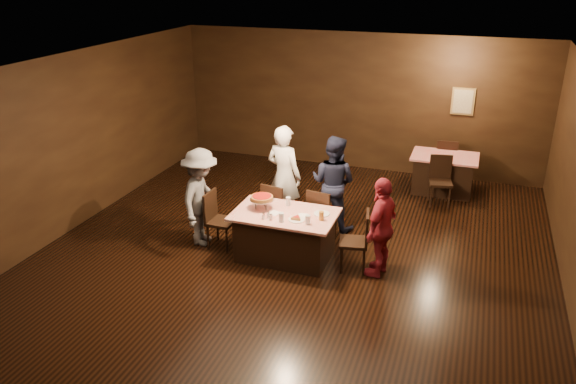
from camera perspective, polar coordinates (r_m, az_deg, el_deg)
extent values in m
plane|color=black|center=(8.61, -0.68, -8.24)|extent=(10.00, 10.00, 0.00)
cube|color=silver|center=(7.52, -0.79, 11.77)|extent=(8.00, 10.00, 0.04)
cube|color=black|center=(12.55, 7.11, 9.03)|extent=(8.00, 0.04, 3.00)
cube|color=black|center=(9.96, -22.99, 3.76)|extent=(0.04, 10.00, 3.00)
cube|color=tan|center=(12.23, 17.35, 8.78)|extent=(0.46, 0.03, 0.56)
cube|color=beige|center=(12.20, 17.34, 8.76)|extent=(0.38, 0.01, 0.48)
cube|color=#AE1B0B|center=(8.87, -0.31, -4.42)|extent=(1.60, 1.00, 0.77)
cube|color=red|center=(11.81, 15.48, 1.81)|extent=(1.30, 0.90, 0.77)
cube|color=black|center=(9.58, -1.08, -1.66)|extent=(0.49, 0.49, 0.95)
cube|color=black|center=(9.36, 3.52, -2.31)|extent=(0.48, 0.48, 0.95)
cube|color=black|center=(9.21, -6.79, -2.87)|extent=(0.43, 0.43, 0.95)
cube|color=black|center=(8.56, 6.67, -4.95)|extent=(0.49, 0.49, 0.95)
cube|color=black|center=(11.12, 15.23, 1.04)|extent=(0.50, 0.50, 0.95)
cube|color=black|center=(12.34, 15.76, 3.14)|extent=(0.44, 0.44, 0.95)
imported|color=white|center=(9.77, -0.40, 1.62)|extent=(0.76, 0.59, 1.83)
imported|color=#181B31|center=(9.72, 4.61, 0.95)|extent=(0.92, 0.77, 1.68)
imported|color=slate|center=(9.25, -8.82, -0.53)|extent=(0.70, 1.11, 1.64)
imported|color=#AA2536|center=(8.36, 9.47, -3.53)|extent=(0.57, 0.97, 1.55)
cylinder|color=black|center=(8.92, -2.42, -0.99)|extent=(0.01, 0.01, 0.15)
cylinder|color=black|center=(8.83, -3.30, -1.28)|extent=(0.01, 0.01, 0.15)
cylinder|color=black|center=(8.77, -2.25, -1.43)|extent=(0.01, 0.01, 0.15)
cylinder|color=silver|center=(8.81, -2.67, -0.76)|extent=(0.38, 0.38, 0.01)
cylinder|color=#B27233|center=(8.79, -2.67, -0.58)|extent=(0.35, 0.35, 0.05)
cylinder|color=#A5140C|center=(8.78, -2.68, -0.40)|extent=(0.30, 0.30, 0.01)
cylinder|color=white|center=(8.47, 0.87, -2.83)|extent=(0.25, 0.25, 0.01)
cylinder|color=#B27233|center=(8.45, 0.88, -2.66)|extent=(0.18, 0.18, 0.04)
cylinder|color=#A5140C|center=(8.44, 0.88, -2.52)|extent=(0.14, 0.14, 0.01)
cylinder|color=white|center=(8.67, 3.44, -2.22)|extent=(0.25, 0.25, 0.01)
cylinder|color=silver|center=(8.40, -0.68, -2.59)|extent=(0.08, 0.08, 0.14)
cylinder|color=silver|center=(8.33, 2.03, -2.83)|extent=(0.08, 0.08, 0.14)
cylinder|color=#BF7F26|center=(8.46, 3.41, -2.42)|extent=(0.08, 0.08, 0.14)
cylinder|color=silver|center=(8.94, 0.02, -0.95)|extent=(0.08, 0.08, 0.14)
cylinder|color=silver|center=(8.52, -2.02, -2.42)|extent=(0.04, 0.04, 0.08)
cylinder|color=silver|center=(8.51, -2.02, -2.14)|extent=(0.05, 0.05, 0.02)
cylinder|color=silver|center=(8.46, -1.76, -2.61)|extent=(0.04, 0.04, 0.08)
cylinder|color=silver|center=(8.44, -1.76, -2.33)|extent=(0.05, 0.05, 0.02)
cylinder|color=silver|center=(8.50, -2.52, -2.50)|extent=(0.04, 0.04, 0.08)
cylinder|color=silver|center=(8.48, -2.52, -2.22)|extent=(0.05, 0.05, 0.02)
cube|color=white|center=(8.61, 1.57, -2.42)|extent=(0.19, 0.19, 0.01)
cube|color=white|center=(8.70, -1.36, -2.14)|extent=(0.21, 0.21, 0.01)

